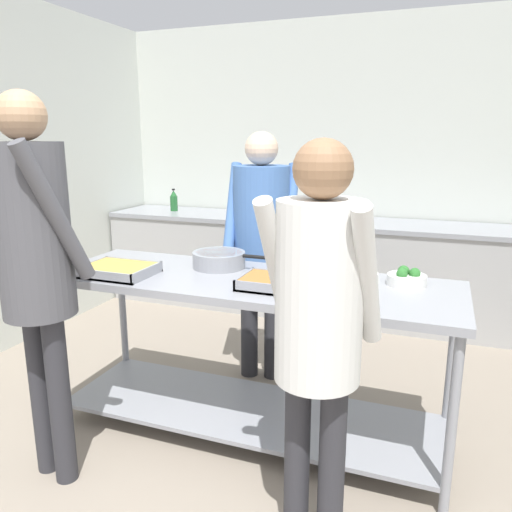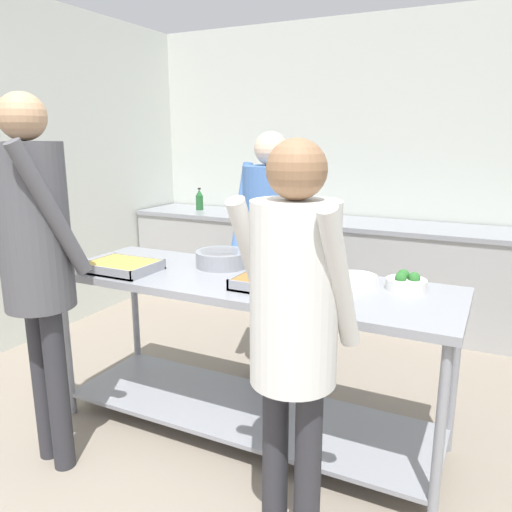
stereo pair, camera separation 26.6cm
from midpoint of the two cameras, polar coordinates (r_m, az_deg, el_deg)
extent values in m
cube|color=silver|center=(4.77, 15.56, 9.60)|extent=(4.68, 0.06, 2.65)
cube|color=silver|center=(4.32, -22.22, 8.74)|extent=(0.06, 3.75, 2.65)
cube|color=#A8A8A8|center=(4.56, 13.95, -2.02)|extent=(4.52, 0.62, 0.84)
cube|color=gray|center=(4.46, 14.26, 3.45)|extent=(4.52, 0.65, 0.04)
cube|color=black|center=(4.37, 23.92, 2.61)|extent=(0.44, 0.41, 0.02)
cube|color=gray|center=(2.60, 1.95, -3.06)|extent=(2.15, 0.70, 0.04)
cube|color=gray|center=(2.91, 1.83, -17.32)|extent=(2.07, 0.62, 0.02)
cylinder|color=gray|center=(3.08, -18.47, -9.85)|extent=(0.04, 0.04, 0.85)
cylinder|color=gray|center=(2.30, 23.56, -18.75)|extent=(0.04, 0.04, 0.85)
cylinder|color=gray|center=(3.50, -11.51, -6.58)|extent=(0.04, 0.04, 0.85)
cylinder|color=gray|center=(2.83, 24.30, -12.49)|extent=(0.04, 0.04, 0.85)
cube|color=gray|center=(2.81, -12.41, -1.60)|extent=(0.37, 0.29, 0.01)
cube|color=gold|center=(2.80, -12.44, -1.10)|extent=(0.35, 0.27, 0.04)
cube|color=gray|center=(2.70, -14.28, -1.84)|extent=(0.37, 0.01, 0.05)
cube|color=gray|center=(2.91, -10.72, -0.56)|extent=(0.37, 0.01, 0.05)
cube|color=gray|center=(2.91, -15.19, -0.77)|extent=(0.01, 0.29, 0.05)
cube|color=gray|center=(2.69, -9.45, -1.62)|extent=(0.01, 0.29, 0.05)
cylinder|color=gray|center=(2.83, -1.23, -0.34)|extent=(0.30, 0.30, 0.09)
cylinder|color=#B7472D|center=(2.82, -1.24, 0.41)|extent=(0.26, 0.26, 0.01)
cylinder|color=black|center=(2.73, 2.83, -0.13)|extent=(0.14, 0.02, 0.02)
cube|color=gray|center=(2.43, 5.19, -3.66)|extent=(0.38, 0.26, 0.01)
cube|color=#9E6B33|center=(2.43, 5.21, -3.09)|extent=(0.36, 0.24, 0.04)
cube|color=gray|center=(2.32, 4.08, -3.98)|extent=(0.38, 0.01, 0.05)
cube|color=gray|center=(2.54, 6.23, -2.45)|extent=(0.38, 0.01, 0.05)
cube|color=gray|center=(2.50, 1.24, -2.65)|extent=(0.01, 0.26, 0.05)
cube|color=gray|center=(2.37, 9.38, -3.72)|extent=(0.01, 0.26, 0.05)
cylinder|color=white|center=(2.57, 14.23, -3.09)|extent=(0.22, 0.22, 0.01)
cylinder|color=white|center=(2.57, 14.25, -2.84)|extent=(0.22, 0.22, 0.01)
cylinder|color=white|center=(2.56, 14.26, -2.58)|extent=(0.22, 0.22, 0.01)
cylinder|color=white|center=(2.56, 14.28, -2.32)|extent=(0.21, 0.21, 0.01)
cylinder|color=silver|center=(2.55, 19.68, -3.12)|extent=(0.19, 0.19, 0.05)
sphere|color=#2D702D|center=(2.54, 20.55, -2.39)|extent=(0.06, 0.06, 0.06)
sphere|color=#2D702D|center=(2.57, 19.39, -2.13)|extent=(0.06, 0.06, 0.06)
sphere|color=#2D702D|center=(2.52, 19.16, -2.41)|extent=(0.05, 0.05, 0.05)
cylinder|color=#2D2D33|center=(2.73, -20.60, -13.36)|extent=(0.10, 0.10, 0.83)
cylinder|color=#2D2D33|center=(2.62, -18.96, -14.41)|extent=(0.10, 0.10, 0.83)
cylinder|color=#4C4C51|center=(2.56, -23.35, 5.42)|extent=(0.14, 0.34, 0.62)
cylinder|color=#4C4C51|center=(2.27, -19.33, 4.86)|extent=(0.14, 0.34, 0.62)
cylinder|color=#4C4C51|center=(2.43, -21.28, 3.07)|extent=(0.32, 0.32, 0.76)
sphere|color=tan|center=(2.40, -22.30, 14.56)|extent=(0.21, 0.21, 0.21)
cylinder|color=#2D2D33|center=(2.14, 6.06, -22.18)|extent=(0.10, 0.10, 0.73)
cylinder|color=#2D2D33|center=(2.09, 9.89, -23.25)|extent=(0.10, 0.10, 0.73)
cylinder|color=silver|center=(1.85, 3.93, -1.25)|extent=(0.10, 0.31, 0.55)
cylinder|color=silver|center=(1.71, 13.97, -2.79)|extent=(0.10, 0.31, 0.55)
cylinder|color=silver|center=(1.79, 8.67, -4.42)|extent=(0.32, 0.32, 0.67)
sphere|color=#8C6647|center=(1.71, 9.19, 9.73)|extent=(0.21, 0.21, 0.21)
cylinder|color=#2D2D33|center=(3.38, 5.20, -8.03)|extent=(0.12, 0.12, 0.74)
cylinder|color=#2D2D33|center=(3.41, 2.52, -7.75)|extent=(0.12, 0.12, 0.74)
cylinder|color=#4770B2|center=(3.15, 7.46, 5.37)|extent=(0.12, 0.32, 0.56)
cylinder|color=#4770B2|center=(3.24, 0.79, 5.70)|extent=(0.12, 0.32, 0.56)
cylinder|color=#4770B2|center=(3.20, 4.05, 4.11)|extent=(0.36, 0.36, 0.69)
sphere|color=beige|center=(3.16, 4.19, 12.16)|extent=(0.21, 0.21, 0.21)
cylinder|color=#23602D|center=(5.10, -4.99, 6.10)|extent=(0.07, 0.07, 0.15)
cone|color=#23602D|center=(5.09, -5.01, 7.24)|extent=(0.07, 0.07, 0.06)
cylinder|color=black|center=(5.09, -5.02, 7.66)|extent=(0.03, 0.03, 0.02)
camera|label=1|loc=(0.13, -87.14, 0.69)|focal=35.00mm
camera|label=2|loc=(0.13, 92.86, -0.69)|focal=35.00mm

